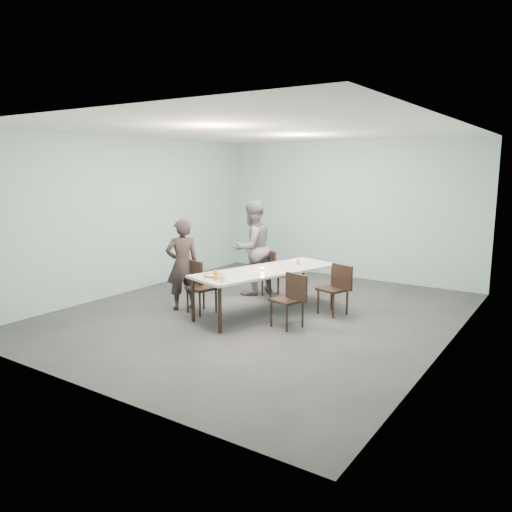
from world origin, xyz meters
The scene contains 16 objects.
ground centered at (0.00, 0.00, 0.00)m, with size 7.00×7.00×0.00m, color #333335.
room_shell centered at (0.00, 0.00, 2.03)m, with size 6.02×7.02×3.01m.
table centered at (0.07, 0.09, 0.69)m, with size 1.63×2.75×0.75m.
chair_near_left centered at (-0.92, -0.49, 0.50)m, with size 0.65×0.50×0.87m.
chair_far_left centered at (-0.44, 1.10, 0.50)m, with size 0.64×0.58×0.87m.
chair_near_right centered at (0.82, -0.40, 0.50)m, with size 0.65×0.51×0.87m.
chair_far_right centered at (1.11, 0.61, 0.50)m, with size 0.65×0.53×0.87m.
diner_near centered at (-1.25, -0.52, 0.79)m, with size 0.57×0.38×1.57m, color black.
diner_far centered at (-0.86, 1.04, 0.90)m, with size 0.88×0.68×1.80m, color slate.
pizza centered at (-0.30, -0.86, 0.77)m, with size 0.34×0.34×0.04m.
side_plate centered at (-0.02, -0.42, 0.76)m, with size 0.18×0.18×0.01m, color white.
beer_glass centered at (-0.13, -1.01, 0.82)m, with size 0.08×0.08×0.15m, color gold.
water_tumbler centered at (0.01, -1.04, 0.80)m, with size 0.08×0.08×0.09m, color silver.
tealight centered at (0.08, -0.05, 0.77)m, with size 0.06×0.06×0.05m.
amber_tumbler centered at (0.30, 0.75, 0.79)m, with size 0.07×0.07×0.08m, color gold.
menu centered at (0.15, 0.97, 0.75)m, with size 0.30×0.22×0.01m, color silver.
Camera 1 is at (4.44, -6.79, 2.42)m, focal length 35.00 mm.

